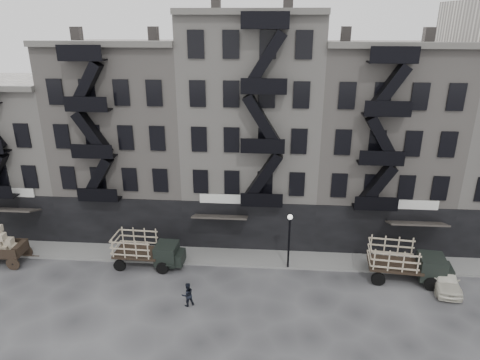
# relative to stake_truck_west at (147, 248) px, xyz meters

# --- Properties ---
(ground) EXTENTS (140.00, 140.00, 0.00)m
(ground) POSITION_rel_stake_truck_west_xyz_m (7.11, -2.29, -1.42)
(ground) COLOR #38383A
(ground) RESTS_ON ground
(sidewalk) EXTENTS (55.00, 2.50, 0.15)m
(sidewalk) POSITION_rel_stake_truck_west_xyz_m (7.11, 1.46, -1.35)
(sidewalk) COLOR slate
(sidewalk) RESTS_ON ground
(building_west) EXTENTS (10.00, 11.35, 13.20)m
(building_west) POSITION_rel_stake_truck_west_xyz_m (-12.89, 7.54, 4.58)
(building_west) COLOR #AAA59C
(building_west) RESTS_ON ground
(building_midwest) EXTENTS (10.00, 11.35, 16.20)m
(building_midwest) POSITION_rel_stake_truck_west_xyz_m (-2.89, 7.53, 6.08)
(building_midwest) COLOR gray
(building_midwest) RESTS_ON ground
(building_center) EXTENTS (10.00, 11.35, 18.20)m
(building_center) POSITION_rel_stake_truck_west_xyz_m (7.11, 7.53, 7.08)
(building_center) COLOR #AAA59C
(building_center) RESTS_ON ground
(building_mideast) EXTENTS (10.00, 11.35, 16.20)m
(building_mideast) POSITION_rel_stake_truck_west_xyz_m (17.11, 7.53, 6.08)
(building_mideast) COLOR gray
(building_mideast) RESTS_ON ground
(lamp_post) EXTENTS (0.36, 0.36, 4.28)m
(lamp_post) POSITION_rel_stake_truck_west_xyz_m (10.11, 0.31, 1.36)
(lamp_post) COLOR black
(lamp_post) RESTS_ON ground
(stake_truck_west) EXTENTS (5.06, 2.26, 2.50)m
(stake_truck_west) POSITION_rel_stake_truck_west_xyz_m (0.00, 0.00, 0.00)
(stake_truck_west) COLOR black
(stake_truck_west) RESTS_ON ground
(stake_truck_east) EXTENTS (5.55, 2.67, 2.70)m
(stake_truck_east) POSITION_rel_stake_truck_west_xyz_m (18.05, -0.41, 0.12)
(stake_truck_east) COLOR black
(stake_truck_east) RESTS_ON ground
(car_east) EXTENTS (2.08, 4.21, 1.38)m
(car_east) POSITION_rel_stake_truck_west_xyz_m (20.41, -1.06, -0.73)
(car_east) COLOR beige
(car_east) RESTS_ON ground
(pedestrian_mid) EXTENTS (0.97, 0.91, 1.58)m
(pedestrian_mid) POSITION_rel_stake_truck_west_xyz_m (3.78, -4.35, -0.64)
(pedestrian_mid) COLOR black
(pedestrian_mid) RESTS_ON ground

